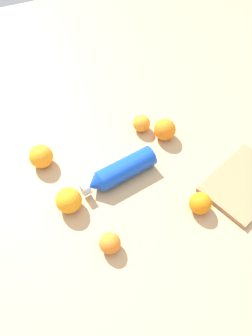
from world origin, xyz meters
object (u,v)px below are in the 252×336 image
orange_3 (110,243)px  orange_4 (41,156)px  orange_5 (165,129)px  water_bottle (120,171)px  orange_0 (69,200)px  cutting_board (244,183)px  orange_1 (200,203)px  orange_2 (142,123)px

orange_3 → orange_4: size_ratio=0.78×
orange_3 → orange_5: size_ratio=0.80×
water_bottle → orange_0: (-0.19, -0.05, 0.01)m
orange_5 → cutting_board: bearing=-61.8°
water_bottle → orange_3: (-0.12, -0.22, -0.00)m
orange_1 → cutting_board: size_ratio=0.26×
orange_5 → orange_1: bearing=-95.3°
cutting_board → orange_3: bearing=162.8°
orange_0 → orange_1: bearing=-23.2°
orange_4 → orange_5: size_ratio=1.02×
orange_1 → orange_2: (-0.03, 0.38, -0.00)m
orange_1 → orange_5: (0.03, 0.31, 0.00)m
orange_3 → orange_4: 0.39m
orange_0 → orange_4: bearing=100.8°
orange_2 → cutting_board: (0.22, -0.36, -0.02)m
orange_0 → orange_1: orange_0 is taller
orange_0 → orange_2: bearing=32.2°
orange_5 → orange_2: bearing=134.0°
water_bottle → orange_5: size_ratio=3.43×
orange_2 → orange_4: (-0.38, -0.02, 0.01)m
orange_2 → orange_5: size_ratio=0.80×
orange_2 → orange_1: bearing=-84.9°
orange_1 → orange_3: size_ratio=1.10×
water_bottle → cutting_board: size_ratio=1.01×
orange_0 → orange_5: size_ratio=1.04×
orange_4 → orange_0: bearing=-79.2°
water_bottle → orange_5: 0.24m
orange_2 → orange_3: 0.48m
orange_0 → orange_1: size_ratio=1.18×
orange_2 → cutting_board: orange_2 is taller
orange_1 → cutting_board: (0.19, 0.02, -0.03)m
water_bottle → orange_0: 0.20m
orange_3 → orange_5: bearing=44.2°
orange_4 → orange_1: bearing=-41.1°
orange_1 → orange_5: 0.31m
orange_0 → orange_3: size_ratio=1.30×
orange_5 → orange_0: bearing=-159.6°
orange_2 → water_bottle: bearing=-131.9°
orange_5 → orange_3: bearing=-135.8°
orange_0 → cutting_board: 0.58m
orange_3 → cutting_board: orange_3 is taller
orange_0 → orange_4: (-0.04, 0.20, -0.00)m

